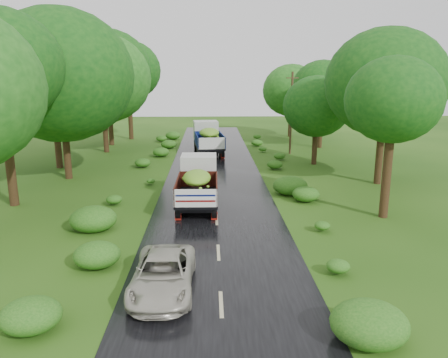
{
  "coord_description": "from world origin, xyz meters",
  "views": [
    {
      "loc": [
        -0.32,
        -12.18,
        6.97
      ],
      "look_at": [
        0.41,
        9.45,
        1.7
      ],
      "focal_mm": 35.0,
      "sensor_mm": 36.0,
      "label": 1
    }
  ],
  "objects_px": {
    "truck_far": "(208,136)",
    "truck_near": "(198,180)",
    "utility_pole": "(291,112)",
    "car": "(163,274)"
  },
  "relations": [
    {
      "from": "truck_far",
      "to": "truck_near",
      "type": "bearing_deg",
      "value": -97.55
    },
    {
      "from": "truck_far",
      "to": "utility_pole",
      "type": "height_order",
      "value": "utility_pole"
    },
    {
      "from": "car",
      "to": "utility_pole",
      "type": "xyz_separation_m",
      "value": [
        8.65,
        24.81,
        3.04
      ]
    },
    {
      "from": "truck_near",
      "to": "utility_pole",
      "type": "height_order",
      "value": "utility_pole"
    },
    {
      "from": "truck_far",
      "to": "car",
      "type": "distance_m",
      "value": 25.43
    },
    {
      "from": "truck_far",
      "to": "utility_pole",
      "type": "xyz_separation_m",
      "value": [
        7.26,
        -0.56,
        2.14
      ]
    },
    {
      "from": "truck_near",
      "to": "truck_far",
      "type": "relative_size",
      "value": 0.89
    },
    {
      "from": "truck_near",
      "to": "utility_pole",
      "type": "xyz_separation_m",
      "value": [
        7.75,
        15.18,
        2.27
      ]
    },
    {
      "from": "truck_near",
      "to": "truck_far",
      "type": "xyz_separation_m",
      "value": [
        0.49,
        15.74,
        0.13
      ]
    },
    {
      "from": "truck_far",
      "to": "utility_pole",
      "type": "relative_size",
      "value": 0.92
    }
  ]
}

